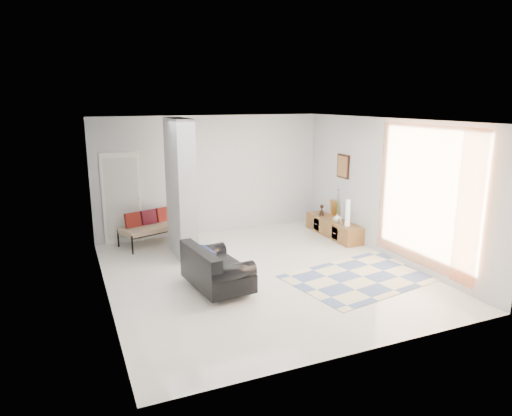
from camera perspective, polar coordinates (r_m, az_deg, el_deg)
name	(u,v)px	position (r m, az deg, el deg)	size (l,w,h in m)	color
floor	(262,273)	(8.57, 0.79, -8.13)	(6.00, 6.00, 0.00)	silver
ceiling	(263,120)	(7.99, 0.85, 10.92)	(6.00, 6.00, 0.00)	white
wall_back	(212,175)	(10.93, -5.57, 4.12)	(6.00, 6.00, 0.00)	silver
wall_front	(363,248)	(5.65, 13.27, -4.91)	(6.00, 6.00, 0.00)	silver
wall_left	(102,214)	(7.52, -18.73, -0.74)	(6.00, 6.00, 0.00)	silver
wall_right	(387,188)	(9.60, 16.02, 2.38)	(6.00, 6.00, 0.00)	silver
partition_column	(181,189)	(9.31, -9.42, 2.40)	(0.35, 1.20, 2.80)	#9FA3A6
hallway_door	(122,198)	(10.53, -16.41, 1.18)	(0.85, 0.06, 2.04)	white
curtain	(425,197)	(8.69, 20.37, 1.30)	(2.55, 2.55, 0.00)	orange
wall_art	(343,166)	(10.76, 10.84, 5.14)	(0.04, 0.45, 0.55)	black
media_console	(333,227)	(10.95, 9.63, -2.41)	(0.45, 1.84, 0.80)	brown
loveseat	(214,269)	(7.76, -5.26, -7.66)	(0.96, 1.47, 0.76)	silver
daybed	(156,225)	(10.44, -12.35, -2.08)	(1.78, 1.18, 0.77)	black
area_rug	(363,277)	(8.61, 13.18, -8.37)	(2.64, 1.76, 0.01)	beige
cylinder_lamp	(348,213)	(10.34, 11.40, -0.59)	(0.11, 0.11, 0.59)	white
bronze_figurine	(322,210)	(11.22, 8.22, -0.25)	(0.13, 0.13, 0.26)	black
vase	(337,218)	(10.66, 10.14, -1.21)	(0.19, 0.19, 0.20)	white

